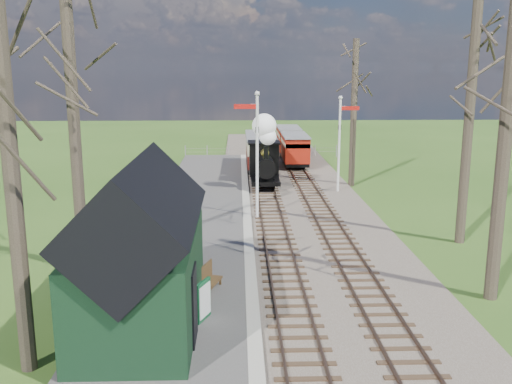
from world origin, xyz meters
TOP-DOWN VIEW (x-y plane):
  - distant_hills at (1.40, 64.38)m, footprint 114.40×48.00m
  - ballast_bed at (1.30, 22.00)m, footprint 8.00×60.00m
  - track_near at (0.00, 22.00)m, footprint 1.60×60.00m
  - track_far at (2.60, 22.00)m, footprint 1.60×60.00m
  - platform at (-3.50, 14.00)m, footprint 5.00×44.00m
  - coping_strip at (-1.20, 14.00)m, footprint 0.40×44.00m
  - station_shed at (-4.30, 4.00)m, footprint 3.25×6.30m
  - semaphore_near at (-0.77, 16.00)m, footprint 1.22×0.24m
  - semaphore_far at (4.37, 22.00)m, footprint 1.22×0.24m
  - bare_trees at (1.33, 10.10)m, footprint 15.51×22.39m
  - fence_line at (0.30, 36.00)m, footprint 12.60×0.08m
  - locomotive at (-0.01, 23.29)m, footprint 1.81×4.22m
  - coach at (0.00, 29.35)m, footprint 2.11×7.23m
  - red_carriage_a at (2.60, 30.92)m, footprint 1.86×4.60m
  - red_carriage_b at (2.60, 36.42)m, footprint 1.86×4.60m
  - sign_board at (-2.62, 4.27)m, footprint 0.38×0.77m
  - bench at (-2.67, 6.44)m, footprint 0.85×1.52m
  - person at (-3.03, 4.12)m, footprint 0.41×0.52m

SIDE VIEW (x-z plane):
  - distant_hills at x=1.40m, z-range -27.22..-5.20m
  - ballast_bed at x=1.30m, z-range 0.00..0.10m
  - track_near at x=0.00m, z-range 0.02..0.17m
  - track_far at x=2.60m, z-range 0.02..0.17m
  - platform at x=-3.50m, z-range 0.00..0.20m
  - coping_strip at x=-1.20m, z-range 0.00..0.21m
  - fence_line at x=0.30m, z-range 0.05..1.05m
  - bench at x=-2.67m, z-range 0.17..1.01m
  - sign_board at x=-2.62m, z-range 0.20..1.37m
  - person at x=-3.03m, z-range 0.20..1.45m
  - red_carriage_a at x=2.60m, z-range 0.39..2.35m
  - red_carriage_b at x=2.60m, z-range 0.39..2.35m
  - coach at x=0.00m, z-range 0.42..2.63m
  - locomotive at x=-0.01m, z-range -0.18..4.34m
  - station_shed at x=-4.30m, z-range -0.12..4.66m
  - semaphore_far at x=4.37m, z-range 0.49..6.21m
  - semaphore_near at x=-0.77m, z-range 0.51..6.73m
  - bare_trees at x=1.33m, z-range -0.79..11.21m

